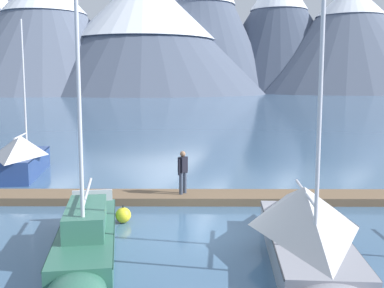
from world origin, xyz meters
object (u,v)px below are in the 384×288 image
(sailboat_second_berth, at_px, (86,241))
(sailboat_mid_dock_port, at_px, (307,229))
(person_on_dock, at_px, (183,170))
(mooring_buoy_channel_marker, at_px, (123,215))
(sailboat_nearest_berth, at_px, (24,155))

(sailboat_second_berth, relative_size, sailboat_mid_dock_port, 1.13)
(person_on_dock, height_order, mooring_buoy_channel_marker, person_on_dock)
(sailboat_nearest_berth, height_order, sailboat_second_berth, sailboat_second_berth)
(sailboat_second_berth, bearing_deg, sailboat_nearest_berth, 112.55)
(sailboat_mid_dock_port, bearing_deg, mooring_buoy_channel_marker, 144.02)
(sailboat_nearest_berth, bearing_deg, person_on_dock, -37.26)
(sailboat_second_berth, height_order, person_on_dock, sailboat_second_berth)
(sailboat_mid_dock_port, relative_size, person_on_dock, 4.65)
(sailboat_nearest_berth, bearing_deg, sailboat_second_berth, -67.45)
(sailboat_mid_dock_port, bearing_deg, sailboat_nearest_berth, 131.07)
(sailboat_nearest_berth, xyz_separation_m, sailboat_second_berth, (4.95, -11.91, -0.43))
(sailboat_mid_dock_port, bearing_deg, person_on_dock, 114.78)
(sailboat_nearest_berth, distance_m, sailboat_mid_dock_port, 16.31)
(sailboat_second_berth, relative_size, person_on_dock, 5.25)
(sailboat_mid_dock_port, bearing_deg, sailboat_second_berth, 176.17)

